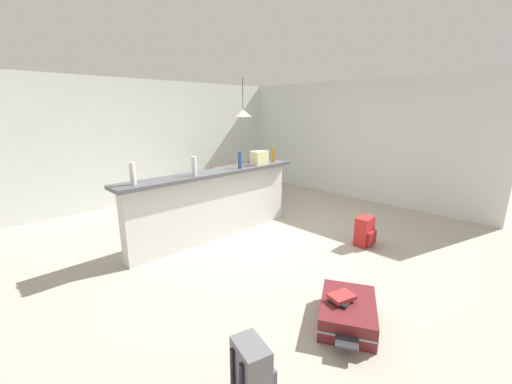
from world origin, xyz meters
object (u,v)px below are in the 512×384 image
at_px(backpack_red, 365,232).
at_px(pendant_lamp, 243,113).
at_px(bottle_clear, 194,166).
at_px(dining_table, 244,171).
at_px(dining_chair_near_partition, 259,182).
at_px(bottle_amber, 273,155).
at_px(grocery_bag, 259,158).
at_px(bottle_blue, 240,160).
at_px(backpack_grey, 252,371).
at_px(book_stack, 342,298).
at_px(suitcase_flat_maroon, 348,312).
at_px(bottle_white, 133,174).

bearing_deg(backpack_red, pendant_lamp, 84.53).
relative_size(bottle_clear, dining_table, 0.24).
relative_size(dining_chair_near_partition, pendant_lamp, 1.19).
distance_m(bottle_amber, grocery_bag, 0.38).
relative_size(grocery_bag, backpack_red, 0.62).
height_order(grocery_bag, backpack_red, grocery_bag).
height_order(bottle_blue, pendant_lamp, pendant_lamp).
height_order(dining_chair_near_partition, backpack_grey, dining_chair_near_partition).
xyz_separation_m(dining_chair_near_partition, pendant_lamp, (0.04, 0.52, 1.32)).
relative_size(dining_table, backpack_red, 2.62).
distance_m(grocery_bag, backpack_grey, 3.53).
distance_m(backpack_grey, book_stack, 1.12).
height_order(bottle_clear, backpack_red, bottle_clear).
relative_size(suitcase_flat_maroon, book_stack, 3.43).
distance_m(dining_table, pendant_lamp, 1.19).
bearing_deg(grocery_bag, dining_chair_near_partition, 45.02).
bearing_deg(dining_table, book_stack, -119.87).
xyz_separation_m(bottle_blue, dining_chair_near_partition, (1.14, 0.72, -0.64)).
distance_m(bottle_amber, backpack_grey, 3.84).
relative_size(grocery_bag, backpack_grey, 0.62).
relative_size(dining_table, backpack_grey, 2.62).
bearing_deg(bottle_white, bottle_amber, 0.35).
bearing_deg(bottle_white, dining_table, 22.41).
xyz_separation_m(bottle_blue, pendant_lamp, (1.18, 1.24, 0.68)).
bearing_deg(dining_chair_near_partition, dining_table, 82.06).
relative_size(bottle_amber, dining_table, 0.22).
xyz_separation_m(bottle_clear, suitcase_flat_maroon, (0.00, -2.40, -1.05)).
distance_m(bottle_clear, backpack_red, 2.58).
height_order(grocery_bag, pendant_lamp, pendant_lamp).
bearing_deg(bottle_amber, backpack_red, -87.82).
xyz_separation_m(dining_table, backpack_red, (-0.31, -2.92, -0.44)).
bearing_deg(bottle_white, backpack_grey, -97.72).
bearing_deg(dining_table, bottle_clear, -148.52).
xyz_separation_m(bottle_amber, pendant_lamp, (0.34, 1.16, 0.69)).
height_order(bottle_amber, dining_chair_near_partition, bottle_amber).
xyz_separation_m(bottle_blue, bottle_amber, (0.83, 0.08, -0.01)).
xyz_separation_m(bottle_amber, book_stack, (-1.69, -2.44, -0.89)).
distance_m(bottle_clear, dining_chair_near_partition, 2.19).
height_order(bottle_clear, grocery_bag, bottle_clear).
xyz_separation_m(grocery_bag, backpack_grey, (-2.43, -2.39, -0.93)).
bearing_deg(backpack_grey, grocery_bag, 44.47).
bearing_deg(bottle_blue, pendant_lamp, 46.35).
height_order(backpack_red, book_stack, backpack_red).
height_order(bottle_amber, backpack_grey, bottle_amber).
height_order(suitcase_flat_maroon, backpack_grey, backpack_grey).
relative_size(backpack_grey, book_stack, 1.63).
height_order(bottle_amber, grocery_bag, bottle_amber).
bearing_deg(grocery_bag, bottle_blue, -175.91).
xyz_separation_m(pendant_lamp, backpack_grey, (-3.16, -3.59, -1.63)).
height_order(bottle_clear, bottle_blue, bottle_clear).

